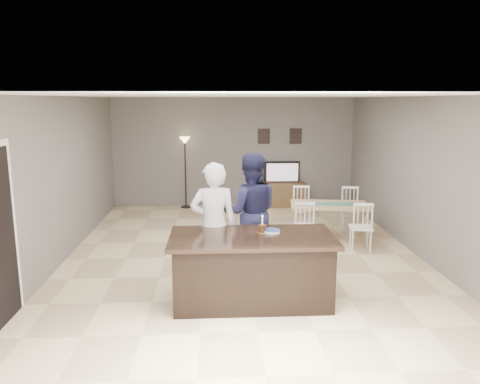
{
  "coord_description": "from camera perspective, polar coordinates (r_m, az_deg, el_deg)",
  "views": [
    {
      "loc": [
        -0.47,
        -7.64,
        2.64
      ],
      "look_at": [
        -0.08,
        -0.3,
        1.19
      ],
      "focal_mm": 35.0,
      "sensor_mm": 36.0,
      "label": 1
    }
  ],
  "objects": [
    {
      "name": "floor",
      "position": [
        8.09,
        0.42,
        -7.85
      ],
      "size": [
        8.0,
        8.0,
        0.0
      ],
      "primitive_type": "plane",
      "color": "beige",
      "rests_on": "ground"
    },
    {
      "name": "room_shell",
      "position": [
        7.71,
        0.44,
        4.01
      ],
      "size": [
        8.0,
        8.0,
        8.0
      ],
      "color": "slate",
      "rests_on": "floor"
    },
    {
      "name": "kitchen_island",
      "position": [
        6.25,
        1.46,
        -9.28
      ],
      "size": [
        2.15,
        1.1,
        0.9
      ],
      "color": "black",
      "rests_on": "floor"
    },
    {
      "name": "tv_console",
      "position": [
        11.76,
        5.13,
        -0.34
      ],
      "size": [
        1.2,
        0.4,
        0.6
      ],
      "primitive_type": "cube",
      "color": "brown",
      "rests_on": "floor"
    },
    {
      "name": "television",
      "position": [
        11.73,
        5.13,
        2.43
      ],
      "size": [
        0.91,
        0.12,
        0.53
      ],
      "primitive_type": "imported",
      "rotation": [
        0.0,
        0.0,
        3.14
      ],
      "color": "black",
      "rests_on": "tv_console"
    },
    {
      "name": "tv_screen_glow",
      "position": [
        11.66,
        5.19,
        2.4
      ],
      "size": [
        0.78,
        0.0,
        0.78
      ],
      "primitive_type": "plane",
      "rotation": [
        1.57,
        0.0,
        3.14
      ],
      "color": "orange",
      "rests_on": "tv_console"
    },
    {
      "name": "picture_frames",
      "position": [
        11.76,
        4.87,
        6.8
      ],
      "size": [
        1.1,
        0.02,
        0.38
      ],
      "color": "black",
      "rests_on": "room_shell"
    },
    {
      "name": "woman",
      "position": [
        6.62,
        -3.22,
        -4.07
      ],
      "size": [
        0.68,
        0.47,
        1.8
      ],
      "primitive_type": "imported",
      "rotation": [
        0.0,
        0.0,
        3.21
      ],
      "color": "silver",
      "rests_on": "floor"
    },
    {
      "name": "man",
      "position": [
        7.23,
        1.25,
        -2.5
      ],
      "size": [
        0.91,
        0.72,
        1.86
      ],
      "primitive_type": "imported",
      "rotation": [
        0.0,
        0.0,
        3.13
      ],
      "color": "#181936",
      "rests_on": "floor"
    },
    {
      "name": "birthday_cake",
      "position": [
        6.25,
        2.73,
        -4.46
      ],
      "size": [
        0.15,
        0.15,
        0.23
      ],
      "color": "#EBB745",
      "rests_on": "kitchen_island"
    },
    {
      "name": "plate_stack",
      "position": [
        6.27,
        3.86,
        -4.77
      ],
      "size": [
        0.23,
        0.23,
        0.04
      ],
      "color": "white",
      "rests_on": "kitchen_island"
    },
    {
      "name": "dining_table",
      "position": [
        9.11,
        10.81,
        -2.18
      ],
      "size": [
        1.6,
        1.82,
        0.89
      ],
      "rotation": [
        0.0,
        0.0,
        -0.14
      ],
      "color": "#A67A5A",
      "rests_on": "floor"
    },
    {
      "name": "floor_lamp",
      "position": [
        11.52,
        -6.72,
        4.73
      ],
      "size": [
        0.26,
        0.26,
        1.75
      ],
      "color": "black",
      "rests_on": "floor"
    }
  ]
}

